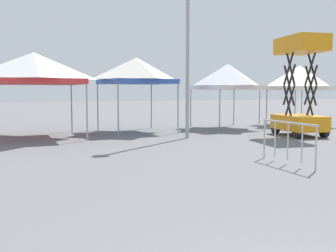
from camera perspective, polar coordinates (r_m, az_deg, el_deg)
canopy_tent_far_left at (r=16.32m, az=-18.84°, el=7.89°), size 3.61×3.61×3.33m
canopy_tent_far_right at (r=17.89m, az=-4.62°, el=7.97°), size 3.07×3.07×3.34m
canopy_tent_center at (r=19.80m, az=8.66°, el=7.05°), size 2.91×2.91×3.17m
canopy_tent_right_of_center at (r=22.39m, az=18.49°, el=6.62°), size 3.20×3.20×3.21m
scissor_lift at (r=17.05m, az=18.49°, el=2.75°), size 1.83×2.53×4.04m
light_pole_near_lift at (r=15.52m, az=2.86°, el=13.83°), size 0.36×0.36×7.30m
crowd_barrier_by_lift at (r=10.26m, az=16.99°, el=-1.17°), size 0.16×2.10×1.08m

